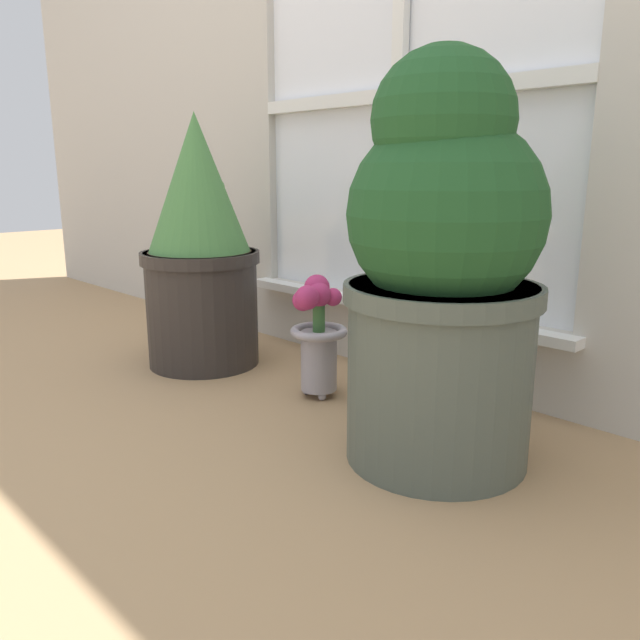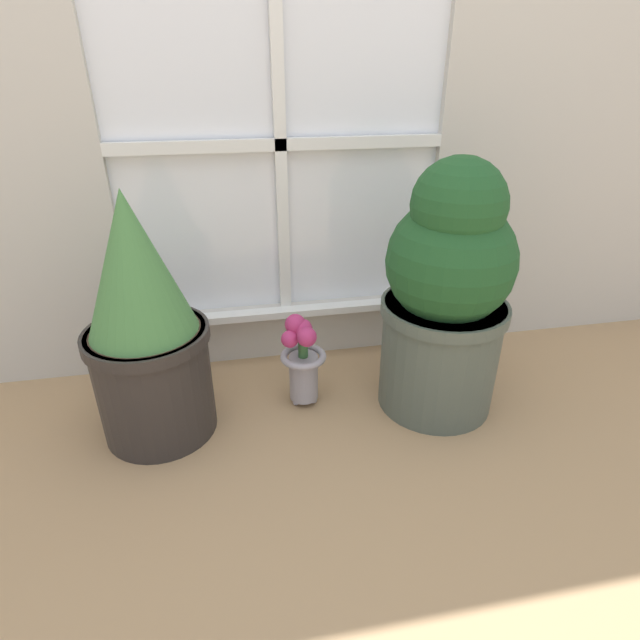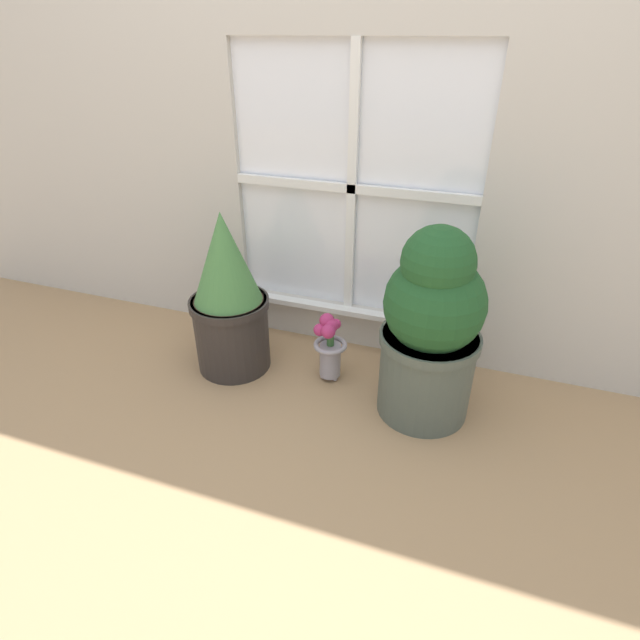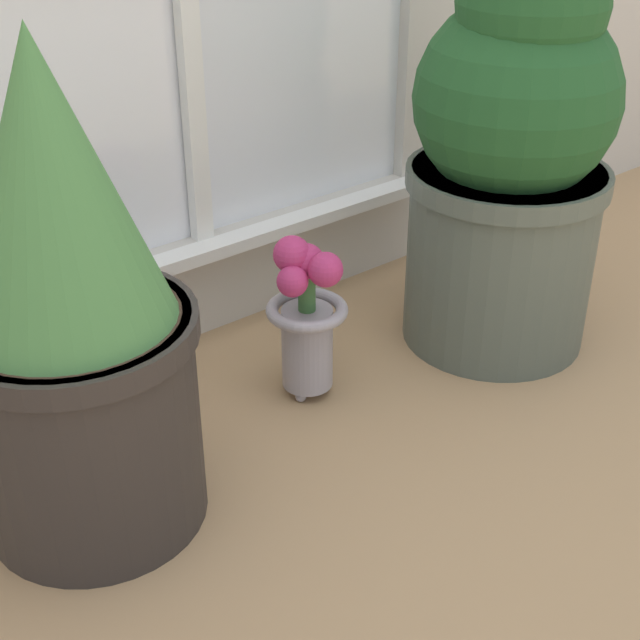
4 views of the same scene
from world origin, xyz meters
name	(u,v)px [view 3 (image 3 of 4)]	position (x,y,z in m)	size (l,w,h in m)	color
ground_plane	(308,410)	(0.00, 0.00, 0.00)	(10.00, 10.00, 0.00)	tan
wall_with_window	(358,35)	(0.00, 0.55, 1.28)	(4.40, 0.10, 2.50)	beige
potted_plant_left	(229,299)	(-0.42, 0.18, 0.33)	(0.33, 0.33, 0.70)	#2D2826
potted_plant_right	(431,328)	(0.42, 0.16, 0.37)	(0.37, 0.37, 0.76)	#4C564C
flower_vase	(329,346)	(0.01, 0.23, 0.16)	(0.14, 0.14, 0.30)	#99939E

